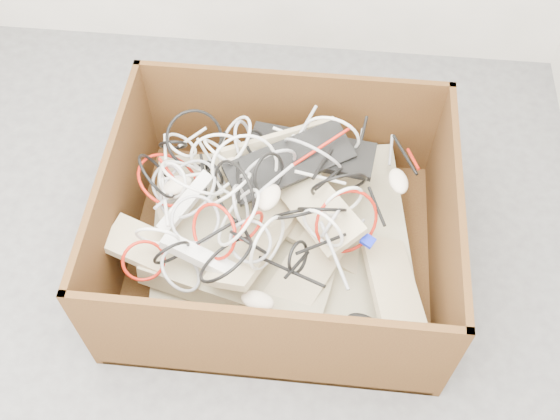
# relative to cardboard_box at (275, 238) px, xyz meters

# --- Properties ---
(ground) EXTENTS (3.00, 3.00, 0.00)m
(ground) POSITION_rel_cardboard_box_xyz_m (-0.25, -0.25, -0.13)
(ground) COLOR #49494C
(ground) RESTS_ON ground
(room_shell) EXTENTS (3.04, 3.04, 2.50)m
(room_shell) POSITION_rel_cardboard_box_xyz_m (-0.25, -0.25, 1.12)
(room_shell) COLOR silver
(room_shell) RESTS_ON ground
(cardboard_box) EXTENTS (1.23, 1.02, 0.54)m
(cardboard_box) POSITION_rel_cardboard_box_xyz_m (0.00, 0.00, 0.00)
(cardboard_box) COLOR #3A1B0E
(cardboard_box) RESTS_ON ground
(keyboard_pile) EXTENTS (1.15, 0.87, 0.34)m
(keyboard_pile) POSITION_rel_cardboard_box_xyz_m (0.04, 0.01, 0.15)
(keyboard_pile) COLOR tan
(keyboard_pile) RESTS_ON cardboard_box
(mice_scatter) EXTENTS (0.92, 0.66, 0.22)m
(mice_scatter) POSITION_rel_cardboard_box_xyz_m (0.03, -0.07, 0.22)
(mice_scatter) COLOR beige
(mice_scatter) RESTS_ON keyboard_pile
(power_strip_left) EXTENTS (0.18, 0.25, 0.11)m
(power_strip_left) POSITION_rel_cardboard_box_xyz_m (-0.32, -0.02, 0.22)
(power_strip_left) COLOR silver
(power_strip_left) RESTS_ON keyboard_pile
(power_strip_right) EXTENTS (0.29, 0.14, 0.09)m
(power_strip_right) POSITION_rel_cardboard_box_xyz_m (-0.23, -0.23, 0.21)
(power_strip_right) COLOR silver
(power_strip_right) RESTS_ON keyboard_pile
(vga_plug) EXTENTS (0.06, 0.06, 0.03)m
(vga_plug) POSITION_rel_cardboard_box_xyz_m (0.34, -0.11, 0.20)
(vga_plug) COLOR #0D1DCD
(vga_plug) RESTS_ON keyboard_pile
(cable_tangle) EXTENTS (1.05, 0.87, 0.36)m
(cable_tangle) POSITION_rel_cardboard_box_xyz_m (-0.12, 0.02, 0.27)
(cable_tangle) COLOR silver
(cable_tangle) RESTS_ON keyboard_pile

